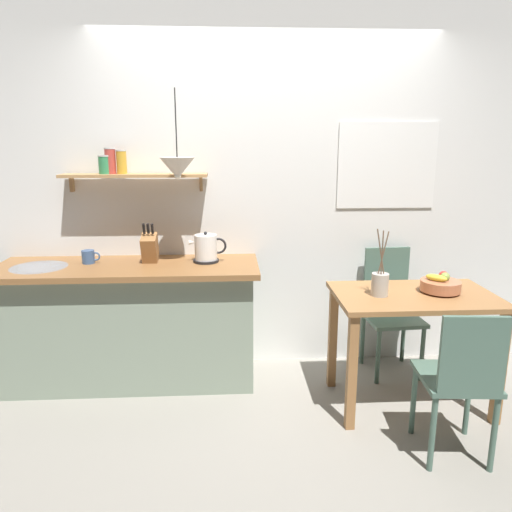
# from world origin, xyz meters

# --- Properties ---
(ground_plane) EXTENTS (14.00, 14.00, 0.00)m
(ground_plane) POSITION_xyz_m (0.00, 0.00, 0.00)
(ground_plane) COLOR gray
(back_wall) EXTENTS (6.80, 0.11, 2.70)m
(back_wall) POSITION_xyz_m (0.20, 0.65, 1.35)
(back_wall) COLOR white
(back_wall) RESTS_ON ground_plane
(kitchen_counter) EXTENTS (1.83, 0.63, 0.89)m
(kitchen_counter) POSITION_xyz_m (-1.00, 0.32, 0.45)
(kitchen_counter) COLOR gray
(kitchen_counter) RESTS_ON ground_plane
(wall_shelf) EXTENTS (1.03, 0.20, 0.31)m
(wall_shelf) POSITION_xyz_m (-1.01, 0.49, 1.53)
(wall_shelf) COLOR tan
(dining_table) EXTENTS (1.02, 0.64, 0.77)m
(dining_table) POSITION_xyz_m (0.90, -0.12, 0.64)
(dining_table) COLOR #9E6B3D
(dining_table) RESTS_ON ground_plane
(dining_chair_near) EXTENTS (0.42, 0.44, 0.89)m
(dining_chair_near) POSITION_xyz_m (0.94, -0.73, 0.50)
(dining_chair_near) COLOR #4C6B5B
(dining_chair_near) RESTS_ON ground_plane
(dining_chair_far) EXTENTS (0.42, 0.42, 0.94)m
(dining_chair_far) POSITION_xyz_m (0.93, 0.42, 0.51)
(dining_chair_far) COLOR #4C6B5B
(dining_chair_far) RESTS_ON ground_plane
(fruit_bowl) EXTENTS (0.25, 0.25, 0.13)m
(fruit_bowl) POSITION_xyz_m (1.08, -0.10, 0.83)
(fruit_bowl) COLOR #BC704C
(fruit_bowl) RESTS_ON dining_table
(twig_vase) EXTENTS (0.11, 0.11, 0.43)m
(twig_vase) POSITION_xyz_m (0.66, -0.14, 0.85)
(twig_vase) COLOR #B7B2A8
(twig_vase) RESTS_ON dining_table
(electric_kettle) EXTENTS (0.27, 0.18, 0.22)m
(electric_kettle) POSITION_xyz_m (-0.45, 0.36, 0.98)
(electric_kettle) COLOR black
(electric_kettle) RESTS_ON kitchen_counter
(knife_block) EXTENTS (0.11, 0.19, 0.29)m
(knife_block) POSITION_xyz_m (-0.85, 0.37, 1.00)
(knife_block) COLOR #9E6B3D
(knife_block) RESTS_ON kitchen_counter
(coffee_mug_by_sink) EXTENTS (0.13, 0.09, 0.09)m
(coffee_mug_by_sink) POSITION_xyz_m (-1.28, 0.37, 0.93)
(coffee_mug_by_sink) COLOR #3D5B89
(coffee_mug_by_sink) RESTS_ON kitchen_counter
(pendant_lamp) EXTENTS (0.23, 0.23, 0.58)m
(pendant_lamp) POSITION_xyz_m (-0.62, 0.24, 1.56)
(pendant_lamp) COLOR black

